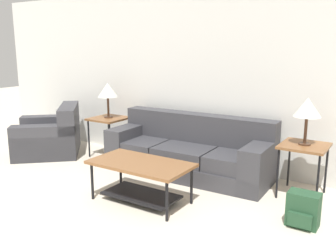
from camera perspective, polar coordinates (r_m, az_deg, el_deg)
wall_back at (r=5.48m, az=7.16°, el=7.11°), size 9.04×0.06×2.60m
couch at (r=5.27m, az=3.27°, el=-4.11°), size 2.34×0.91×0.82m
armchair at (r=6.56m, az=-17.45°, el=-1.54°), size 1.46×1.46×0.80m
coffee_table at (r=4.33m, az=-4.15°, el=-7.09°), size 1.17×0.63×0.48m
side_table_left at (r=6.12m, az=-9.02°, el=0.68°), size 0.53×0.56×0.63m
side_table_right at (r=4.71m, az=20.02°, el=-3.45°), size 0.53×0.56×0.63m
table_lamp_left at (r=6.04m, az=-9.18°, el=5.33°), size 0.32×0.32×0.56m
table_lamp_right at (r=4.60m, az=20.48°, el=2.55°), size 0.32×0.32×0.56m
backpack at (r=4.06m, az=19.89°, el=-11.93°), size 0.31×0.27×0.35m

